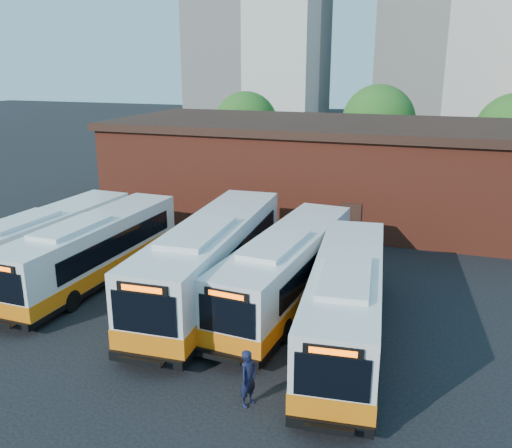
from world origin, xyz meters
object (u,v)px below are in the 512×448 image
(bus_farwest, at_px, (44,246))
(transit_worker, at_px, (248,378))
(bus_midwest, at_px, (212,262))
(bus_mideast, at_px, (287,272))
(bus_west, at_px, (94,252))
(bus_east, at_px, (346,305))

(bus_farwest, height_order, transit_worker, bus_farwest)
(bus_farwest, height_order, bus_midwest, bus_midwest)
(bus_mideast, bearing_deg, bus_farwest, -173.02)
(bus_west, relative_size, bus_east, 0.98)
(bus_midwest, distance_m, bus_east, 6.65)
(bus_farwest, bearing_deg, transit_worker, -25.04)
(bus_midwest, bearing_deg, bus_east, -21.20)
(bus_east, xyz_separation_m, transit_worker, (-2.09, -4.94, -0.57))
(bus_east, relative_size, transit_worker, 6.62)
(bus_farwest, bearing_deg, bus_midwest, 3.00)
(bus_west, bearing_deg, bus_midwest, 2.27)
(bus_midwest, distance_m, transit_worker, 8.22)
(bus_midwest, xyz_separation_m, bus_mideast, (3.32, 0.43, -0.17))
(bus_west, xyz_separation_m, bus_mideast, (9.44, 0.49, 0.03))
(bus_west, relative_size, bus_midwest, 0.88)
(bus_west, xyz_separation_m, bus_east, (12.44, -2.02, 0.03))
(bus_farwest, distance_m, bus_midwest, 9.05)
(bus_midwest, xyz_separation_m, transit_worker, (4.22, -7.02, -0.74))
(bus_mideast, bearing_deg, bus_east, -35.16)
(bus_east, bearing_deg, bus_west, 164.89)
(bus_east, bearing_deg, bus_farwest, 166.62)
(bus_farwest, bearing_deg, bus_mideast, 4.88)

